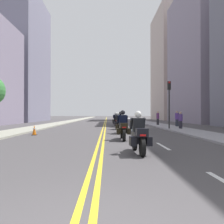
{
  "coord_description": "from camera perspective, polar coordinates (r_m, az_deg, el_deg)",
  "views": [
    {
      "loc": [
        0.31,
        -2.63,
        1.45
      ],
      "look_at": [
        0.86,
        23.58,
        1.69
      ],
      "focal_mm": 37.67,
      "sensor_mm": 36.0,
      "label": 1
    }
  ],
  "objects": [
    {
      "name": "ground_plane",
      "position": [
        50.65,
        -1.55,
        -2.17
      ],
      "size": [
        264.0,
        264.0,
        0.0
      ],
      "primitive_type": "plane",
      "color": "#474345"
    },
    {
      "name": "sidewalk_left",
      "position": [
        51.18,
        -9.42,
        -2.08
      ],
      "size": [
        2.63,
        144.0,
        0.12
      ],
      "primitive_type": "cube",
      "color": "#9A9989",
      "rests_on": "ground"
    },
    {
      "name": "sidewalk_right",
      "position": [
        51.09,
        6.34,
        -2.09
      ],
      "size": [
        2.63,
        144.0,
        0.12
      ],
      "primitive_type": "cube",
      "color": "gray",
      "rests_on": "ground"
    },
    {
      "name": "centreline_yellow_inner",
      "position": [
        50.65,
        -1.68,
        -2.17
      ],
      "size": [
        0.12,
        132.0,
        0.01
      ],
      "primitive_type": "cube",
      "color": "yellow",
      "rests_on": "ground"
    },
    {
      "name": "centreline_yellow_outer",
      "position": [
        50.65,
        -1.41,
        -2.17
      ],
      "size": [
        0.12,
        132.0,
        0.01
      ],
      "primitive_type": "cube",
      "color": "yellow",
      "rests_on": "ground"
    },
    {
      "name": "lane_dashes_white",
      "position": [
        31.77,
        3.38,
        -3.14
      ],
      "size": [
        0.14,
        56.4,
        0.01
      ],
      "color": "silver",
      "rests_on": "ground"
    },
    {
      "name": "building_right_1",
      "position": [
        45.63,
        22.34,
        12.56
      ],
      "size": [
        9.95,
        17.81,
        23.5
      ],
      "color": "gray",
      "rests_on": "ground"
    },
    {
      "name": "building_left_2",
      "position": [
        52.21,
        -20.65,
        11.73
      ],
      "size": [
        7.2,
        15.85,
        25.02
      ],
      "color": "gray",
      "rests_on": "ground"
    },
    {
      "name": "building_right_2",
      "position": [
        64.48,
        14.71,
        10.75
      ],
      "size": [
        9.09,
        16.32,
        28.09
      ],
      "color": "#B4A298",
      "rests_on": "ground"
    },
    {
      "name": "motorcycle_0",
      "position": [
        8.72,
        6.5,
        -5.85
      ],
      "size": [
        0.78,
        2.17,
        1.58
      ],
      "rotation": [
        0.0,
        0.0,
        0.06
      ],
      "color": "black",
      "rests_on": "ground"
    },
    {
      "name": "motorcycle_1",
      "position": [
        13.23,
        2.67,
        -3.95
      ],
      "size": [
        0.77,
        2.31,
        1.68
      ],
      "rotation": [
        0.0,
        0.0,
        0.01
      ],
      "color": "black",
      "rests_on": "ground"
    },
    {
      "name": "motorcycle_2",
      "position": [
        17.67,
        2.1,
        -3.05
      ],
      "size": [
        0.78,
        2.2,
        1.65
      ],
      "rotation": [
        0.0,
        0.0,
        -0.05
      ],
      "color": "black",
      "rests_on": "ground"
    },
    {
      "name": "motorcycle_3",
      "position": [
        22.33,
        1.52,
        -2.57
      ],
      "size": [
        0.76,
        2.17,
        1.63
      ],
      "rotation": [
        0.0,
        0.0,
        -0.0
      ],
      "color": "black",
      "rests_on": "ground"
    },
    {
      "name": "motorcycle_4",
      "position": [
        26.55,
        1.11,
        -2.22
      ],
      "size": [
        0.78,
        2.29,
        1.67
      ],
      "rotation": [
        0.0,
        0.0,
        -0.04
      ],
      "color": "black",
      "rests_on": "ground"
    },
    {
      "name": "motorcycle_5",
      "position": [
        30.63,
        0.81,
        -2.0
      ],
      "size": [
        0.76,
        2.22,
        1.64
      ],
      "rotation": [
        0.0,
        0.0,
        -0.0
      ],
      "color": "black",
      "rests_on": "ground"
    },
    {
      "name": "motorcycle_6",
      "position": [
        34.88,
        0.72,
        -1.8
      ],
      "size": [
        0.76,
        2.13,
        1.64
      ],
      "rotation": [
        0.0,
        0.0,
        0.01
      ],
      "color": "black",
      "rests_on": "ground"
    },
    {
      "name": "traffic_cone_0",
      "position": [
        17.17,
        -18.34,
        -4.17
      ],
      "size": [
        0.34,
        0.34,
        0.71
      ],
      "color": "black",
      "rests_on": "ground"
    },
    {
      "name": "traffic_light_near",
      "position": [
        22.54,
        13.69,
        3.79
      ],
      "size": [
        0.28,
        0.38,
        4.52
      ],
      "color": "black",
      "rests_on": "ground"
    },
    {
      "name": "pedestrian_0",
      "position": [
        29.89,
        11.05,
        -1.5
      ],
      "size": [
        0.3,
        0.4,
        1.82
      ],
      "rotation": [
        0.0,
        0.0,
        1.83
      ],
      "color": "#2A282C",
      "rests_on": "ground"
    },
    {
      "name": "pedestrian_1",
      "position": [
        22.77,
        16.29,
        -1.97
      ],
      "size": [
        0.32,
        0.41,
        1.69
      ],
      "rotation": [
        0.0,
        0.0,
        5.01
      ],
      "color": "#282731",
      "rests_on": "ground"
    },
    {
      "name": "pedestrian_2",
      "position": [
        26.66,
        15.48,
        -1.63
      ],
      "size": [
        0.42,
        0.4,
        1.8
      ],
      "rotation": [
        0.0,
        0.0,
        5.59
      ],
      "color": "#252731",
      "rests_on": "ground"
    }
  ]
}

